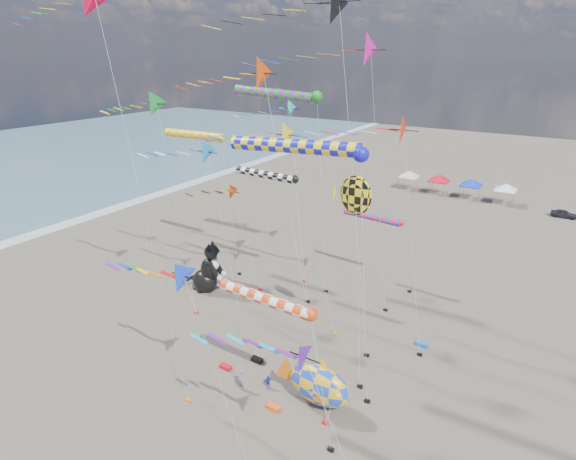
# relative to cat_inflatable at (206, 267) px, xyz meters

# --- Properties ---
(ground) EXTENTS (260.00, 260.00, 0.00)m
(ground) POSITION_rel_cat_inflatable_xyz_m (11.35, -15.20, -2.63)
(ground) COLOR brown
(ground) RESTS_ON ground
(delta_kite_0) EXTENTS (11.69, 2.37, 17.99)m
(delta_kite_0) POSITION_rel_cat_inflatable_xyz_m (16.86, 0.99, 13.88)
(delta_kite_0) COLOR red
(delta_kite_0) RESTS_ON ground
(delta_kite_1) EXTENTS (12.66, 2.21, 17.18)m
(delta_kite_1) POSITION_rel_cat_inflatable_xyz_m (9.01, -0.08, 13.12)
(delta_kite_1) COLOR yellow
(delta_kite_1) RESTS_ON ground
(delta_kite_2) EXTENTS (9.10, 1.63, 10.85)m
(delta_kite_2) POSITION_rel_cat_inflatable_xyz_m (19.06, -14.30, 6.99)
(delta_kite_2) COLOR #55158F
(delta_kite_2) RESTS_ON ground
(delta_kite_3) EXTENTS (11.32, 2.26, 21.71)m
(delta_kite_3) POSITION_rel_cat_inflatable_xyz_m (10.44, -4.62, 17.64)
(delta_kite_3) COLOR #DC3F06
(delta_kite_3) RESTS_ON ground
(delta_kite_4) EXTENTS (9.90, 1.99, 15.96)m
(delta_kite_4) POSITION_rel_cat_inflatable_xyz_m (4.66, -4.66, 11.97)
(delta_kite_4) COLOR blue
(delta_kite_4) RESTS_ON ground
(delta_kite_5) EXTENTS (13.94, 2.65, 23.33)m
(delta_kite_5) POSITION_rel_cat_inflatable_xyz_m (12.36, 5.74, 19.09)
(delta_kite_5) COLOR #D91189
(delta_kite_5) RESTS_ON ground
(delta_kite_7) EXTENTS (10.70, 2.23, 19.13)m
(delta_kite_7) POSITION_rel_cat_inflatable_xyz_m (-2.31, -3.71, 15.09)
(delta_kite_7) COLOR #168231
(delta_kite_7) RESTS_ON ground
(delta_kite_8) EXTENTS (10.63, 1.98, 11.67)m
(delta_kite_8) POSITION_rel_cat_inflatable_xyz_m (10.40, -14.02, 7.72)
(delta_kite_8) COLOR blue
(delta_kite_8) RESTS_ON ground
(delta_kite_9) EXTENTS (12.74, 3.09, 26.21)m
(delta_kite_9) POSITION_rel_cat_inflatable_xyz_m (14.33, -1.26, 21.83)
(delta_kite_9) COLOR black
(delta_kite_9) RESTS_ON ground
(delta_kite_10) EXTENTS (7.67, 1.75, 10.69)m
(delta_kite_10) POSITION_rel_cat_inflatable_xyz_m (1.37, 2.70, 6.83)
(delta_kite_10) COLOR #D74008
(delta_kite_10) RESTS_ON ground
(delta_kite_11) EXTENTS (9.12, 1.92, 17.95)m
(delta_kite_11) POSITION_rel_cat_inflatable_xyz_m (3.54, 6.57, 14.01)
(delta_kite_11) COLOR #1DC8D1
(delta_kite_11) RESTS_ON ground
(windsock_0) EXTENTS (7.88, 0.74, 12.01)m
(windsock_0) POSITION_rel_cat_inflatable_xyz_m (5.22, 3.29, 8.94)
(windsock_0) COLOR black
(windsock_0) RESTS_ON ground
(windsock_1) EXTENTS (7.53, 0.62, 7.23)m
(windsock_1) POSITION_rel_cat_inflatable_xyz_m (12.78, 10.22, 4.23)
(windsock_1) COLOR red
(windsock_1) RESTS_ON ground
(windsock_2) EXTENTS (7.74, 0.72, 9.15)m
(windsock_2) POSITION_rel_cat_inflatable_xyz_m (14.79, -10.61, 6.11)
(windsock_2) COLOR #E34110
(windsock_2) RESTS_ON ground
(windsock_3) EXTENTS (10.38, 0.91, 16.98)m
(windsock_3) POSITION_rel_cat_inflatable_xyz_m (13.82, -5.81, 13.84)
(windsock_3) COLOR #1413C0
(windsock_3) RESTS_ON ground
(windsock_4) EXTENTS (8.96, 0.87, 14.58)m
(windsock_4) POSITION_rel_cat_inflatable_xyz_m (-4.20, 4.39, 11.46)
(windsock_4) COLOR #FEB115
(windsock_4) RESTS_ON ground
(windsock_5) EXTENTS (10.03, 0.95, 18.79)m
(windsock_5) POSITION_rel_cat_inflatable_xyz_m (4.77, 5.94, 15.63)
(windsock_5) COLOR #198B1D
(windsock_5) RESTS_ON ground
(angelfish_kite) EXTENTS (3.74, 3.02, 14.45)m
(angelfish_kite) POSITION_rel_cat_inflatable_xyz_m (16.02, -2.77, 10.40)
(angelfish_kite) COLOR yellow
(angelfish_kite) RESTS_ON ground
(cat_inflatable) EXTENTS (4.29, 2.98, 5.26)m
(cat_inflatable) POSITION_rel_cat_inflatable_xyz_m (0.00, 0.00, 0.00)
(cat_inflatable) COLOR black
(cat_inflatable) RESTS_ON ground
(fish_inflatable) EXTENTS (5.67, 2.00, 4.04)m
(fish_inflatable) POSITION_rel_cat_inflatable_xyz_m (16.63, -7.96, -0.77)
(fish_inflatable) COLOR blue
(fish_inflatable) RESTS_ON ground
(person_adult) EXTENTS (0.61, 0.41, 1.67)m
(person_adult) POSITION_rel_cat_inflatable_xyz_m (11.40, -9.33, -1.80)
(person_adult) COLOR slate
(person_adult) RESTS_ON ground
(child_green) EXTENTS (0.50, 0.39, 1.01)m
(child_green) POSITION_rel_cat_inflatable_xyz_m (14.00, -5.30, -2.13)
(child_green) COLOR #1B7642
(child_green) RESTS_ON ground
(child_blue) EXTENTS (0.58, 0.64, 1.05)m
(child_blue) POSITION_rel_cat_inflatable_xyz_m (12.84, -8.21, -2.11)
(child_blue) COLOR #2029AB
(child_blue) RESTS_ON ground
(kite_bag_0) EXTENTS (0.90, 0.44, 0.30)m
(kite_bag_0) POSITION_rel_cat_inflatable_xyz_m (14.24, -9.67, -2.48)
(kite_bag_0) COLOR #F84F14
(kite_bag_0) RESTS_ON ground
(kite_bag_1) EXTENTS (0.90, 0.44, 0.30)m
(kite_bag_1) POSITION_rel_cat_inflatable_xyz_m (9.01, -8.15, -2.48)
(kite_bag_1) COLOR red
(kite_bag_1) RESTS_ON ground
(kite_bag_2) EXTENTS (0.90, 0.44, 0.30)m
(kite_bag_2) POSITION_rel_cat_inflatable_xyz_m (20.42, 2.28, -2.48)
(kite_bag_2) COLOR blue
(kite_bag_2) RESTS_ON ground
(kite_bag_3) EXTENTS (0.90, 0.44, 0.30)m
(kite_bag_3) POSITION_rel_cat_inflatable_xyz_m (10.47, -6.25, -2.48)
(kite_bag_3) COLOR black
(kite_bag_3) RESTS_ON ground
(tent_row) EXTENTS (19.20, 4.20, 3.80)m
(tent_row) POSITION_rel_cat_inflatable_xyz_m (12.85, 44.80, 0.52)
(tent_row) COLOR silver
(tent_row) RESTS_ON ground
(parked_car) EXTENTS (3.32, 1.34, 1.13)m
(parked_car) POSITION_rel_cat_inflatable_xyz_m (28.50, 42.80, -2.06)
(parked_car) COLOR #26262D
(parked_car) RESTS_ON ground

